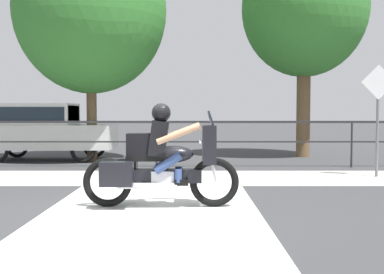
{
  "coord_description": "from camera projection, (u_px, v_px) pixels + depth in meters",
  "views": [
    {
      "loc": [
        0.93,
        -7.09,
        1.44
      ],
      "look_at": [
        0.94,
        1.82,
        0.98
      ],
      "focal_mm": 45.0,
      "sensor_mm": 36.0,
      "label": 1
    }
  ],
  "objects": [
    {
      "name": "ground_plane",
      "position": [
        129.0,
        209.0,
        7.15
      ],
      "size": [
        120.0,
        120.0,
        0.0
      ],
      "primitive_type": "plane",
      "color": "#38383A"
    },
    {
      "name": "sidewalk_band",
      "position": [
        149.0,
        178.0,
        10.55
      ],
      "size": [
        44.0,
        2.4,
        0.01
      ],
      "primitive_type": "cube",
      "color": "#B7B2A8",
      "rests_on": "ground"
    },
    {
      "name": "crosswalk_band",
      "position": [
        151.0,
        212.0,
        6.95
      ],
      "size": [
        3.11,
        6.0,
        0.01
      ],
      "primitive_type": "cube",
      "color": "silver",
      "rests_on": "ground"
    },
    {
      "name": "fence_railing",
      "position": [
        156.0,
        131.0,
        12.52
      ],
      "size": [
        36.0,
        0.05,
        1.22
      ],
      "color": "#232326",
      "rests_on": "ground"
    },
    {
      "name": "motorcycle",
      "position": [
        159.0,
        161.0,
        7.29
      ],
      "size": [
        2.38,
        0.76,
        1.58
      ],
      "rotation": [
        0.0,
        0.0,
        -0.01
      ],
      "color": "black",
      "rests_on": "ground"
    },
    {
      "name": "parked_car",
      "position": [
        44.0,
        128.0,
        14.38
      ],
      "size": [
        3.96,
        1.75,
        1.7
      ],
      "rotation": [
        0.0,
        0.0,
        0.06
      ],
      "color": "silver",
      "rests_on": "ground"
    },
    {
      "name": "street_sign",
      "position": [
        377.0,
        106.0,
        10.6
      ],
      "size": [
        0.77,
        0.06,
        2.48
      ],
      "color": "slate",
      "rests_on": "ground"
    },
    {
      "name": "tree_behind_sign",
      "position": [
        304.0,
        9.0,
        15.33
      ],
      "size": [
        4.0,
        4.0,
        6.97
      ],
      "color": "brown",
      "rests_on": "ground"
    },
    {
      "name": "tree_behind_car",
      "position": [
        90.0,
        10.0,
        13.99
      ],
      "size": [
        4.41,
        4.41,
        6.84
      ],
      "color": "brown",
      "rests_on": "ground"
    }
  ]
}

